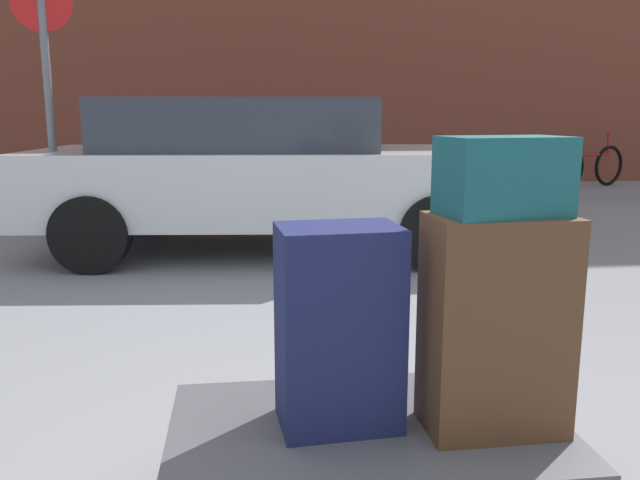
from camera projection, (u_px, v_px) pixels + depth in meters
luggage_cart at (368, 445)px, 2.03m from camera, size 1.23×0.75×0.34m
suitcase_brown_front_left at (495, 324)px, 1.93m from camera, size 0.42×0.26×0.66m
suitcase_navy_rear_right at (339, 327)px, 1.96m from camera, size 0.38×0.28×0.63m
duffel_bag_teal_topmost_pile at (504, 176)px, 1.85m from camera, size 0.38×0.26×0.23m
parked_car at (263, 171)px, 6.05m from camera, size 4.46×2.27×1.42m
bicycle_leaning at (589, 166)px, 11.35m from camera, size 1.65×0.72×0.96m
bollard_kerb_near at (473, 179)px, 9.29m from camera, size 0.24×0.24×0.72m
bollard_kerb_mid at (553, 178)px, 9.44m from camera, size 0.24×0.24×0.72m
no_parking_sign at (48, 86)px, 5.57m from camera, size 0.49×0.12×2.46m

